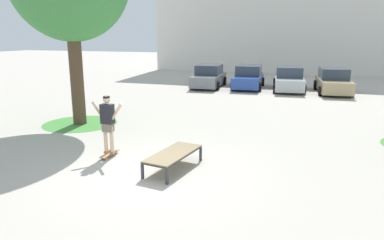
{
  "coord_description": "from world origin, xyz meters",
  "views": [
    {
      "loc": [
        3.86,
        -7.72,
        3.46
      ],
      "look_at": [
        0.51,
        2.03,
        1.0
      ],
      "focal_mm": 33.47,
      "sensor_mm": 36.0,
      "label": 1
    }
  ],
  "objects_px": {
    "skateboard": "(110,154)",
    "skater": "(108,121)",
    "car_silver": "(289,80)",
    "car_tan": "(333,82)",
    "skate_box": "(173,154)",
    "car_blue": "(248,78)",
    "car_grey": "(209,77)"
  },
  "relations": [
    {
      "from": "car_tan",
      "to": "skater",
      "type": "bearing_deg",
      "value": -114.07
    },
    {
      "from": "car_silver",
      "to": "car_tan",
      "type": "height_order",
      "value": "same"
    },
    {
      "from": "skateboard",
      "to": "skater",
      "type": "relative_size",
      "value": 0.47
    },
    {
      "from": "skate_box",
      "to": "skater",
      "type": "bearing_deg",
      "value": 171.06
    },
    {
      "from": "car_silver",
      "to": "car_grey",
      "type": "bearing_deg",
      "value": -177.96
    },
    {
      "from": "skate_box",
      "to": "car_silver",
      "type": "distance_m",
      "value": 15.35
    },
    {
      "from": "skater",
      "to": "car_grey",
      "type": "bearing_deg",
      "value": 95.07
    },
    {
      "from": "skateboard",
      "to": "car_silver",
      "type": "height_order",
      "value": "car_silver"
    },
    {
      "from": "car_silver",
      "to": "skateboard",
      "type": "bearing_deg",
      "value": -104.83
    },
    {
      "from": "car_grey",
      "to": "car_blue",
      "type": "xyz_separation_m",
      "value": [
        2.63,
        0.4,
        0.0
      ]
    },
    {
      "from": "skateboard",
      "to": "car_tan",
      "type": "height_order",
      "value": "car_tan"
    },
    {
      "from": "car_grey",
      "to": "car_blue",
      "type": "height_order",
      "value": "same"
    },
    {
      "from": "skateboard",
      "to": "car_grey",
      "type": "relative_size",
      "value": 0.19
    },
    {
      "from": "car_grey",
      "to": "skateboard",
      "type": "bearing_deg",
      "value": -84.93
    },
    {
      "from": "car_silver",
      "to": "car_blue",
      "type": "bearing_deg",
      "value": 175.3
    },
    {
      "from": "skate_box",
      "to": "skater",
      "type": "height_order",
      "value": "skater"
    },
    {
      "from": "skater",
      "to": "car_grey",
      "type": "xyz_separation_m",
      "value": [
        -1.31,
        14.72,
        -0.38
      ]
    },
    {
      "from": "car_blue",
      "to": "car_tan",
      "type": "distance_m",
      "value": 5.27
    },
    {
      "from": "skateboard",
      "to": "car_tan",
      "type": "distance_m",
      "value": 16.13
    },
    {
      "from": "car_tan",
      "to": "skateboard",
      "type": "bearing_deg",
      "value": -114.07
    },
    {
      "from": "skater",
      "to": "car_blue",
      "type": "relative_size",
      "value": 0.39
    },
    {
      "from": "car_silver",
      "to": "car_tan",
      "type": "relative_size",
      "value": 1.0
    },
    {
      "from": "skate_box",
      "to": "skateboard",
      "type": "relative_size",
      "value": 2.48
    },
    {
      "from": "skateboard",
      "to": "car_blue",
      "type": "bearing_deg",
      "value": 85.01
    },
    {
      "from": "skater",
      "to": "car_tan",
      "type": "height_order",
      "value": "skater"
    },
    {
      "from": "skate_box",
      "to": "car_blue",
      "type": "distance_m",
      "value": 15.48
    },
    {
      "from": "skate_box",
      "to": "car_tan",
      "type": "height_order",
      "value": "car_tan"
    },
    {
      "from": "car_grey",
      "to": "car_tan",
      "type": "height_order",
      "value": "same"
    },
    {
      "from": "skateboard",
      "to": "car_silver",
      "type": "relative_size",
      "value": 0.18
    },
    {
      "from": "skater",
      "to": "car_grey",
      "type": "height_order",
      "value": "skater"
    },
    {
      "from": "skate_box",
      "to": "skater",
      "type": "xyz_separation_m",
      "value": [
        -2.14,
        0.34,
        0.66
      ]
    },
    {
      "from": "skate_box",
      "to": "car_grey",
      "type": "xyz_separation_m",
      "value": [
        -3.45,
        15.05,
        0.28
      ]
    }
  ]
}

